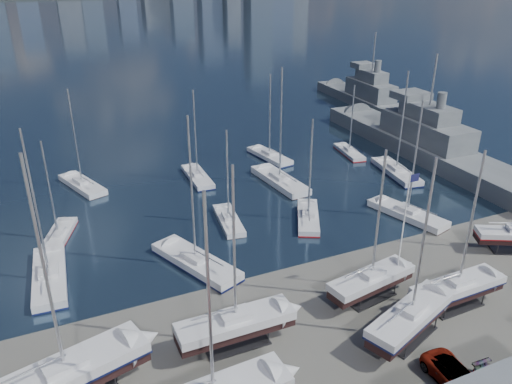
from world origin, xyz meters
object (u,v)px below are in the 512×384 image
naval_ship_west (369,100)px  flagpole (404,224)px  sailboat_cradle_0 (66,375)px  naval_ship_east (424,146)px

naval_ship_west → flagpole: 70.84m
sailboat_cradle_0 → naval_ship_east: size_ratio=0.40×
sailboat_cradle_0 → naval_ship_west: sailboat_cradle_0 is taller
naval_ship_west → flagpole: (-39.33, -58.67, 5.43)m
flagpole → sailboat_cradle_0: bearing=-177.6°
flagpole → naval_ship_east: bearing=45.2°
sailboat_cradle_0 → flagpole: 30.89m
naval_ship_east → flagpole: bearing=136.8°
naval_ship_east → flagpole: size_ratio=3.91×
naval_ship_east → flagpole: naval_ship_east is taller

